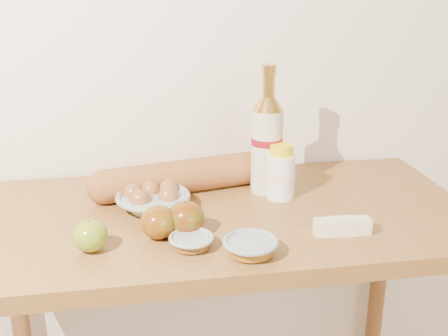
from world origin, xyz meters
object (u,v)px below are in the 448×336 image
at_px(egg_bowl, 153,199).
at_px(baguette, 187,176).
at_px(bourbon_bottle, 267,142).
at_px(table, 222,257).
at_px(cream_bottle, 281,173).

xyz_separation_m(egg_bowl, baguette, (0.09, 0.10, 0.02)).
height_order(bourbon_bottle, egg_bowl, bourbon_bottle).
xyz_separation_m(table, baguette, (-0.07, 0.14, 0.17)).
relative_size(table, baguette, 2.31).
xyz_separation_m(cream_bottle, baguette, (-0.23, 0.08, -0.02)).
relative_size(bourbon_bottle, baguette, 0.63).
bearing_deg(bourbon_bottle, table, -164.34).
distance_m(table, egg_bowl, 0.22).
xyz_separation_m(bourbon_bottle, cream_bottle, (0.02, -0.05, -0.07)).
distance_m(cream_bottle, egg_bowl, 0.32).
xyz_separation_m(cream_bottle, egg_bowl, (-0.32, -0.02, -0.04)).
bearing_deg(table, egg_bowl, 166.25).
bearing_deg(table, baguette, 115.66).
bearing_deg(egg_bowl, baguette, 47.07).
bearing_deg(baguette, table, -75.80).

